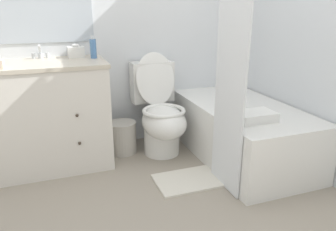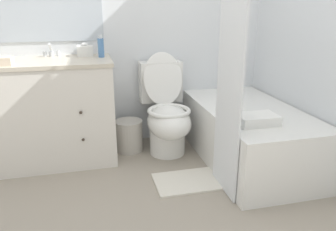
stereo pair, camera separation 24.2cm
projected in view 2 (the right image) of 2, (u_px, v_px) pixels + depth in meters
name	position (u px, v px, depth m)	size (l,w,h in m)	color
wall_back	(133.00, 11.00, 3.00)	(8.00, 0.06, 2.50)	silver
wall_right	(312.00, 13.00, 2.53)	(0.05, 2.59, 2.50)	silver
vanity_cabinet	(55.00, 111.00, 2.80)	(0.99, 0.61, 0.88)	silver
sink_faucet	(51.00, 52.00, 2.84)	(0.14, 0.12, 0.12)	silver
toilet	(166.00, 114.00, 2.98)	(0.39, 0.70, 0.91)	white
bathtub	(248.00, 134.00, 2.84)	(0.75, 1.41, 0.48)	white
shower_curtain	(231.00, 62.00, 2.15)	(0.02, 0.39, 1.89)	white
wastebasket	(129.00, 136.00, 3.07)	(0.26, 0.26, 0.29)	#B7B2A8
tissue_box	(85.00, 50.00, 2.87)	(0.14, 0.12, 0.11)	white
soap_dispenser	(101.00, 47.00, 2.78)	(0.05, 0.05, 0.19)	#4C7AB2
bath_towel_folded	(257.00, 119.00, 2.38)	(0.29, 0.20, 0.07)	white
bath_mat	(187.00, 181.00, 2.54)	(0.50, 0.35, 0.02)	silver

